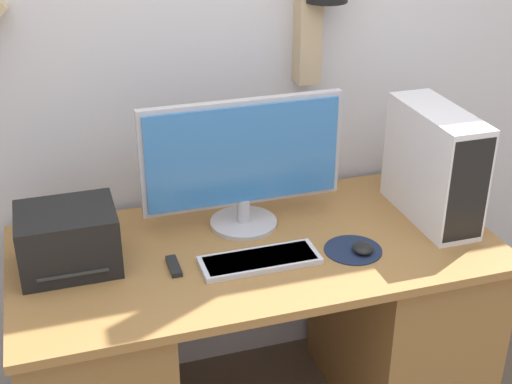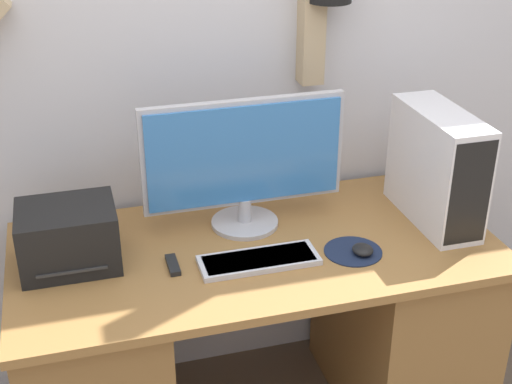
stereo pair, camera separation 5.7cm
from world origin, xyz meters
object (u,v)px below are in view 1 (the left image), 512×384
(remote_control, at_px, (174,266))
(monitor, at_px, (243,160))
(keyboard, at_px, (260,260))
(printer, at_px, (68,239))
(mouse, at_px, (363,248))
(computer_tower, at_px, (434,165))

(remote_control, bearing_deg, monitor, 35.60)
(keyboard, distance_m, printer, 0.59)
(mouse, xyz_separation_m, computer_tower, (0.33, 0.16, 0.18))
(monitor, xyz_separation_m, keyboard, (-0.02, -0.25, -0.23))
(computer_tower, bearing_deg, monitor, 168.12)
(mouse, relative_size, computer_tower, 0.17)
(monitor, distance_m, printer, 0.61)
(monitor, distance_m, mouse, 0.49)
(keyboard, distance_m, computer_tower, 0.70)
(printer, distance_m, remote_control, 0.33)
(keyboard, bearing_deg, mouse, -7.47)
(keyboard, bearing_deg, computer_tower, 10.05)
(monitor, height_order, printer, monitor)
(keyboard, bearing_deg, remote_control, 169.56)
(printer, relative_size, remote_control, 2.67)
(monitor, relative_size, computer_tower, 1.58)
(computer_tower, xyz_separation_m, printer, (-1.23, 0.04, -0.10))
(monitor, relative_size, printer, 2.29)
(mouse, height_order, computer_tower, computer_tower)
(computer_tower, bearing_deg, printer, 178.14)
(keyboard, relative_size, remote_control, 3.38)
(computer_tower, distance_m, remote_control, 0.95)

